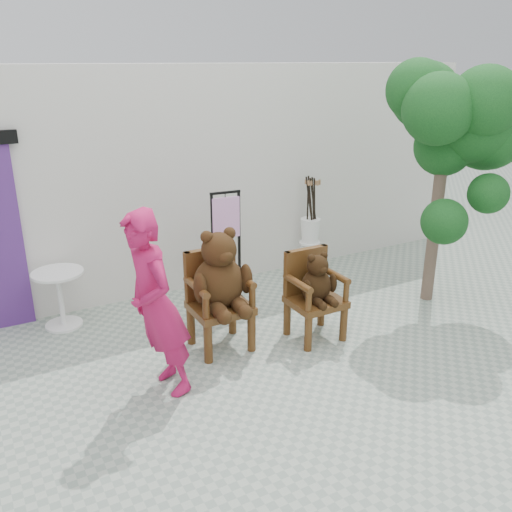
# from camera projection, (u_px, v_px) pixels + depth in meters

# --- Properties ---
(ground_plane) EXTENTS (60.00, 60.00, 0.00)m
(ground_plane) POSITION_uv_depth(u_px,v_px,m) (313.00, 367.00, 5.70)
(ground_plane) COLOR #949F8F
(ground_plane) RESTS_ON ground
(back_wall) EXTENTS (9.00, 1.00, 3.00)m
(back_wall) POSITION_uv_depth(u_px,v_px,m) (193.00, 174.00, 7.74)
(back_wall) COLOR silver
(back_wall) RESTS_ON ground
(chair_big) EXTENTS (0.67, 0.73, 1.38)m
(chair_big) POSITION_uv_depth(u_px,v_px,m) (219.00, 283.00, 5.85)
(chair_big) COLOR #41250E
(chair_big) RESTS_ON ground
(chair_small) EXTENTS (0.58, 0.56, 1.04)m
(chair_small) POSITION_uv_depth(u_px,v_px,m) (315.00, 287.00, 6.14)
(chair_small) COLOR #41250E
(chair_small) RESTS_ON ground
(person) EXTENTS (0.52, 0.72, 1.84)m
(person) POSITION_uv_depth(u_px,v_px,m) (156.00, 305.00, 4.98)
(person) COLOR #B2164E
(person) RESTS_ON ground
(cafe_table) EXTENTS (0.60, 0.60, 0.70)m
(cafe_table) POSITION_uv_depth(u_px,v_px,m) (60.00, 292.00, 6.44)
(cafe_table) COLOR white
(cafe_table) RESTS_ON ground
(display_stand) EXTENTS (0.48, 0.39, 1.51)m
(display_stand) POSITION_uv_depth(u_px,v_px,m) (227.00, 262.00, 7.00)
(display_stand) COLOR black
(display_stand) RESTS_ON ground
(stool_bucket) EXTENTS (0.32, 0.32, 1.45)m
(stool_bucket) POSITION_uv_depth(u_px,v_px,m) (310.00, 230.00, 8.11)
(stool_bucket) COLOR white
(stool_bucket) RESTS_ON ground
(tree) EXTENTS (1.77, 1.48, 3.08)m
(tree) POSITION_uv_depth(u_px,v_px,m) (460.00, 122.00, 6.49)
(tree) COLOR #4B382D
(tree) RESTS_ON ground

